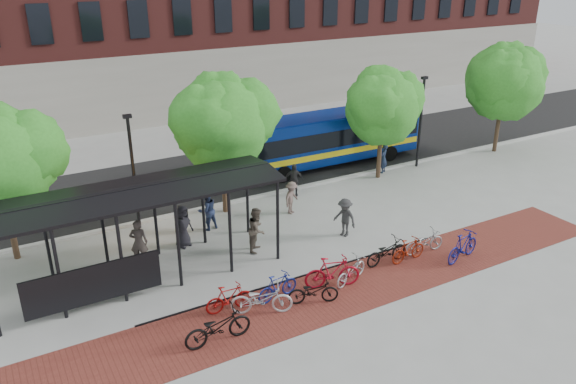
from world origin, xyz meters
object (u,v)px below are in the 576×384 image
bike_6 (351,270)px  pedestrian_4 (294,180)px  lamp_post_left (133,169)px  pedestrian_0 (183,226)px  bike_10 (424,242)px  bike_3 (278,287)px  bike_11 (463,246)px  tree_b (223,119)px  bike_1 (229,298)px  pedestrian_8 (257,229)px  bike_2 (262,299)px  bus_shelter (132,203)px  pedestrian_1 (139,242)px  bike_0 (218,327)px  tree_d (505,78)px  pedestrian_2 (207,210)px  bike_8 (386,251)px  pedestrian_3 (292,198)px  bike_5 (332,272)px  tree_c (383,103)px  pedestrian_7 (383,159)px  bike_4 (313,291)px  bus (329,136)px  lamp_post_right (421,119)px  pedestrian_9 (345,217)px  bike_9 (408,250)px

bike_6 → pedestrian_4: bearing=-36.2°
lamp_post_left → pedestrian_0: (1.13, -2.61, -1.84)m
lamp_post_left → bike_10: lamp_post_left is taller
bike_3 → bike_11: bearing=-107.1°
tree_b → bike_3: 8.78m
bike_1 → pedestrian_8: pedestrian_8 is taller
bike_2 → bike_6: bike_2 is taller
tree_b → bike_6: tree_b is taller
bus_shelter → pedestrian_1: (0.29, 0.91, -2.07)m
bike_0 → pedestrian_4: pedestrian_4 is taller
bus_shelter → tree_d: bearing=9.4°
bike_0 → bike_11: size_ratio=1.09×
bike_2 → bike_3: (0.86, 0.47, -0.05)m
bike_6 → pedestrian_2: pedestrian_2 is taller
pedestrian_1 → pedestrian_8: bearing=-170.6°
bike_8 → pedestrian_3: size_ratio=1.23×
bus_shelter → pedestrian_4: bearing=23.5°
bike_5 → pedestrian_1: bearing=65.5°
tree_c → bike_11: size_ratio=2.99×
bike_11 → bike_0: bearing=77.8°
tree_b → bike_8: tree_b is taller
bike_6 → pedestrian_8: (-1.90, 3.85, 0.47)m
bike_3 → tree_b: bearing=-19.2°
pedestrian_7 → pedestrian_8: bearing=-8.9°
tree_b → pedestrian_2: (-1.51, -1.40, -3.54)m
tree_c → bike_1: bearing=-148.4°
bike_5 → bike_10: bearing=-68.0°
bike_3 → pedestrian_4: (5.13, 7.74, 0.33)m
tree_b → bike_10: size_ratio=3.55×
lamp_post_left → pedestrian_3: (6.60, -2.00, -1.97)m
bike_4 → pedestrian_0: pedestrian_0 is taller
bus → bike_8: (-4.24, -10.56, -1.21)m
lamp_post_right → pedestrian_2: lamp_post_right is taller
pedestrian_9 → pedestrian_7: bearing=112.1°
bike_2 → lamp_post_right: bearing=-34.4°
bike_9 → pedestrian_3: pedestrian_3 is taller
tree_c → bike_4: (-9.51, -8.51, -3.59)m
tree_d → pedestrian_9: tree_d is taller
bike_11 → pedestrian_9: (-2.83, 4.01, 0.26)m
bike_6 → tree_b: bearing=-10.6°
bike_5 → pedestrian_1: 7.52m
pedestrian_1 → bike_5: bearing=162.5°
bike_5 → pedestrian_3: bearing=1.1°
pedestrian_3 → bike_9: bearing=-106.5°
bike_1 → pedestrian_4: (6.88, 7.56, 0.33)m
lamp_post_right → pedestrian_3: bearing=-168.0°
pedestrian_8 → bus: bearing=-6.6°
bike_11 → bike_6: bearing=67.5°
bike_4 → lamp_post_right: bearing=-33.1°
bike_11 → pedestrian_3: size_ratio=1.27×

